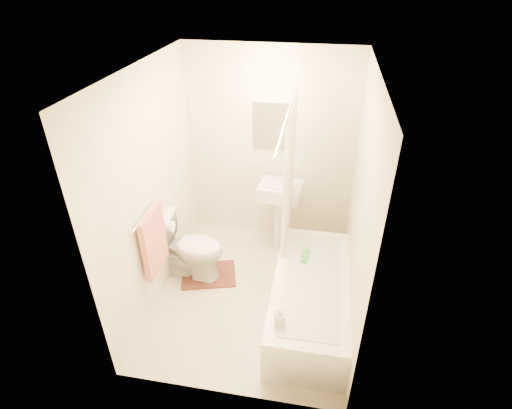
% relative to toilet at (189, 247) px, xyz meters
% --- Properties ---
extents(floor, '(2.40, 2.40, 0.00)m').
position_rel_toilet_xyz_m(floor, '(0.75, -0.20, -0.39)').
color(floor, beige).
rests_on(floor, ground).
extents(ceiling, '(2.40, 2.40, 0.00)m').
position_rel_toilet_xyz_m(ceiling, '(0.75, -0.20, 2.01)').
color(ceiling, white).
rests_on(ceiling, ground).
extents(wall_back, '(2.00, 0.02, 2.40)m').
position_rel_toilet_xyz_m(wall_back, '(0.75, 1.00, 0.81)').
color(wall_back, beige).
rests_on(wall_back, ground).
extents(wall_left, '(0.02, 2.40, 2.40)m').
position_rel_toilet_xyz_m(wall_left, '(-0.25, -0.20, 0.81)').
color(wall_left, beige).
rests_on(wall_left, ground).
extents(wall_right, '(0.02, 2.40, 2.40)m').
position_rel_toilet_xyz_m(wall_right, '(1.75, -0.20, 0.81)').
color(wall_right, beige).
rests_on(wall_right, ground).
extents(mirror, '(0.40, 0.03, 0.55)m').
position_rel_toilet_xyz_m(mirror, '(0.75, 0.98, 1.11)').
color(mirror, white).
rests_on(mirror, wall_back).
extents(curtain_rod, '(0.03, 1.70, 0.03)m').
position_rel_toilet_xyz_m(curtain_rod, '(1.05, -0.10, 1.61)').
color(curtain_rod, silver).
rests_on(curtain_rod, wall_back).
extents(shower_curtain, '(0.04, 0.80, 1.55)m').
position_rel_toilet_xyz_m(shower_curtain, '(1.05, 0.30, 0.83)').
color(shower_curtain, silver).
rests_on(shower_curtain, curtain_rod).
extents(towel_bar, '(0.02, 0.60, 0.02)m').
position_rel_toilet_xyz_m(towel_bar, '(-0.21, -0.45, 0.71)').
color(towel_bar, silver).
rests_on(towel_bar, wall_left).
extents(towel, '(0.06, 0.45, 0.66)m').
position_rel_toilet_xyz_m(towel, '(-0.18, -0.45, 0.39)').
color(towel, '#CC7266').
rests_on(towel, towel_bar).
extents(toilet_paper, '(0.11, 0.12, 0.12)m').
position_rel_toilet_xyz_m(toilet_paper, '(-0.18, -0.08, 0.31)').
color(toilet_paper, white).
rests_on(toilet_paper, wall_left).
extents(toilet, '(0.83, 0.52, 0.77)m').
position_rel_toilet_xyz_m(toilet, '(0.00, 0.00, 0.00)').
color(toilet, white).
rests_on(toilet, floor).
extents(sink, '(0.53, 0.44, 0.96)m').
position_rel_toilet_xyz_m(sink, '(0.93, 0.75, 0.09)').
color(sink, white).
rests_on(sink, floor).
extents(bathtub, '(0.73, 1.68, 0.47)m').
position_rel_toilet_xyz_m(bathtub, '(1.38, -0.40, -0.15)').
color(bathtub, white).
rests_on(bathtub, floor).
extents(bath_mat, '(0.71, 0.60, 0.02)m').
position_rel_toilet_xyz_m(bath_mat, '(0.20, 0.00, -0.38)').
color(bath_mat, '#49211A').
rests_on(bath_mat, floor).
extents(soap_bottle, '(0.10, 0.10, 0.18)m').
position_rel_toilet_xyz_m(soap_bottle, '(1.14, -1.00, 0.18)').
color(soap_bottle, white).
rests_on(soap_bottle, bathtub).
extents(scrub_brush, '(0.08, 0.21, 0.04)m').
position_rel_toilet_xyz_m(scrub_brush, '(1.29, -0.06, 0.10)').
color(scrub_brush, green).
rests_on(scrub_brush, bathtub).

